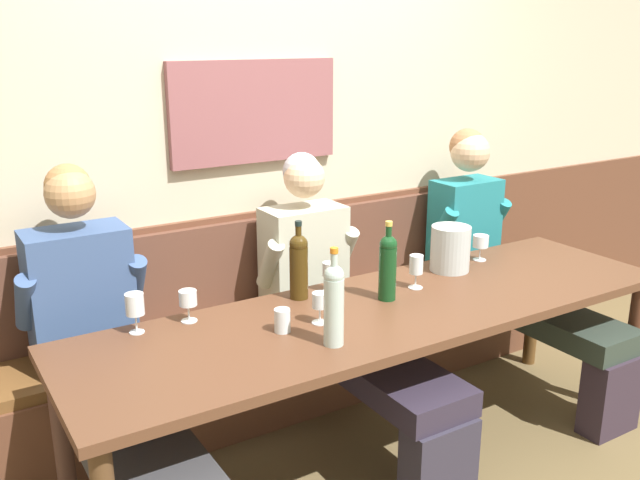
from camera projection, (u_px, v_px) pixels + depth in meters
name	position (u px, v px, depth m)	size (l,w,h in m)	color
ground_plane	(404.00, 478.00, 2.97)	(6.80, 6.80, 0.02)	brown
room_wall_back	(277.00, 121.00, 3.45)	(6.80, 0.12, 2.80)	beige
wood_wainscot_panel	(286.00, 296.00, 3.67)	(6.80, 0.03, 0.97)	brown
wall_bench	(306.00, 345.00, 3.55)	(2.99, 0.42, 0.94)	brown
dining_table	(387.00, 322.00, 2.90)	(2.69, 0.76, 0.73)	#543321
person_right_seat	(104.00, 354.00, 2.64)	(0.51, 1.22, 1.33)	#36243E
person_center_right_seat	(340.00, 305.00, 3.17)	(0.50, 1.22, 1.28)	#2C2936
person_center_left_seat	(503.00, 259.00, 3.71)	(0.48, 1.22, 1.32)	#2E232F
ice_bucket	(450.00, 248.00, 3.29)	(0.19, 0.19, 0.22)	#B1BCBC
wine_bottle_amber_mid	(299.00, 264.00, 2.93)	(0.08, 0.08, 0.34)	#3D2B0E
wine_bottle_clear_water	(334.00, 302.00, 2.48)	(0.07, 0.07, 0.37)	#AEC4BC
wine_bottle_green_tall	(388.00, 265.00, 2.92)	(0.08, 0.08, 0.35)	#123D1A
wine_glass_near_bucket	(416.00, 266.00, 3.06)	(0.06, 0.06, 0.15)	silver
wine_glass_by_bottle	(188.00, 300.00, 2.71)	(0.07, 0.07, 0.13)	silver
wine_glass_right_end	(135.00, 305.00, 2.60)	(0.07, 0.07, 0.16)	silver
wine_glass_center_rear	(320.00, 302.00, 2.69)	(0.06, 0.06, 0.13)	silver
wine_glass_left_end	(330.00, 271.00, 3.03)	(0.07, 0.07, 0.13)	silver
wine_glass_center_front	(481.00, 242.00, 3.44)	(0.08, 0.08, 0.13)	silver
water_tumbler_center	(282.00, 320.00, 2.62)	(0.06, 0.06, 0.09)	silver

